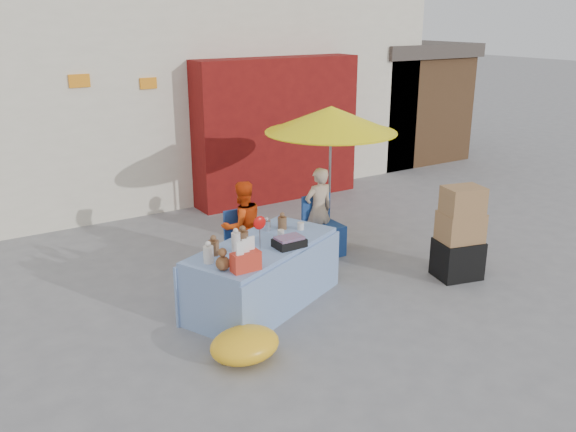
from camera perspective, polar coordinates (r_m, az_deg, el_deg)
ground at (r=7.23m, az=1.60°, el=-9.01°), size 80.00×80.00×0.00m
backdrop at (r=13.48m, az=-15.28°, el=16.80°), size 14.00×8.00×7.80m
market_table at (r=7.26m, az=-2.39°, el=-5.44°), size 2.22×1.68×1.22m
chair_left at (r=8.21m, az=-3.78°, el=-3.63°), size 0.49×0.48×0.85m
chair_right at (r=8.84m, az=3.33°, el=-2.00°), size 0.49×0.48×0.85m
vendor_orange at (r=8.19m, az=-4.29°, el=-0.95°), size 0.61×0.48×1.24m
vendor_beige at (r=8.82m, az=2.87°, el=0.55°), size 0.46×0.31×1.26m
umbrella at (r=8.81m, az=4.05°, el=8.95°), size 1.90×1.90×2.09m
box_stack at (r=8.25m, az=15.76°, el=-1.83°), size 0.66×0.58×1.25m
tarp_bundle at (r=6.28m, az=-4.06°, el=-11.94°), size 0.89×0.80×0.33m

